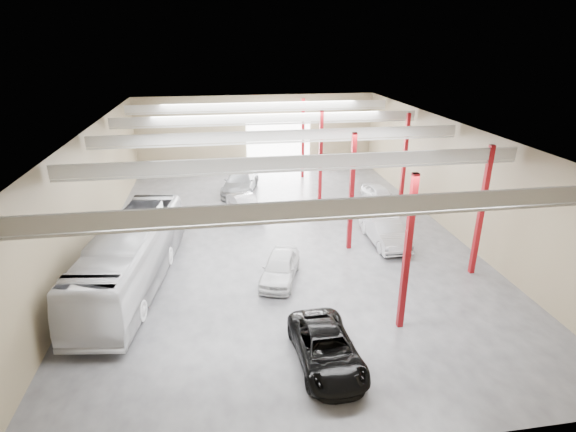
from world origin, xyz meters
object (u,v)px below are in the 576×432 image
object	(u,v)px
coach_bus	(132,257)
black_sedan	(326,348)
car_right_near	(385,230)
car_row_b	(245,205)
car_row_c	(240,182)
car_right_far	(379,194)
car_row_a	(280,267)

from	to	relation	value
coach_bus	black_sedan	bearing A→B (deg)	-33.36
coach_bus	car_right_near	size ratio (longest dim) A/B	2.35
car_row_b	car_right_near	size ratio (longest dim) A/B	0.84
car_row_c	car_right_far	bearing A→B (deg)	-9.19
black_sedan	coach_bus	bearing A→B (deg)	136.12
coach_bus	car_row_a	bearing A→B (deg)	3.66
car_row_b	car_row_c	bearing A→B (deg)	73.20
car_row_b	car_right_near	bearing A→B (deg)	-53.79
coach_bus	car_row_b	xyz separation A→B (m)	(6.25, 9.06, -0.94)
car_row_c	car_right_far	xyz separation A→B (m)	(10.30, -4.38, -0.18)
car_right_near	car_right_far	distance (m)	7.29
car_right_near	car_row_a	bearing A→B (deg)	-153.87
coach_bus	car_row_b	bearing A→B (deg)	63.44
car_right_near	car_row_c	bearing A→B (deg)	125.38
car_row_a	car_right_near	world-z (taller)	car_right_near
car_row_c	black_sedan	bearing A→B (deg)	-70.77
car_row_a	car_row_c	world-z (taller)	car_row_c
coach_bus	car_right_far	world-z (taller)	coach_bus
car_row_c	car_right_far	distance (m)	11.20
car_right_far	car_row_a	bearing A→B (deg)	-136.91
coach_bus	car_row_a	xyz separation A→B (m)	(7.42, -0.57, -0.93)
car_row_a	car_right_near	size ratio (longest dim) A/B	0.84
car_row_b	car_row_c	distance (m)	5.20
black_sedan	car_row_a	bearing A→B (deg)	94.74
black_sedan	car_right_far	world-z (taller)	black_sedan
black_sedan	car_row_b	world-z (taller)	car_row_b
coach_bus	car_row_c	size ratio (longest dim) A/B	2.00
coach_bus	car_right_far	size ratio (longest dim) A/B	2.96
coach_bus	car_row_b	distance (m)	11.05
black_sedan	car_right_far	xyz separation A→B (m)	(8.28, 17.17, -0.01)
car_row_c	car_right_near	distance (m)	13.98
car_row_b	car_row_c	size ratio (longest dim) A/B	0.72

